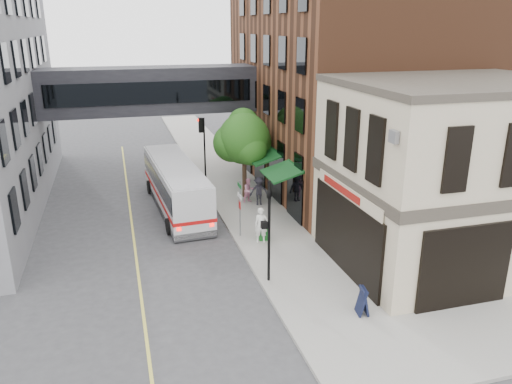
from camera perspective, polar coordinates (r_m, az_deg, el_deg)
ground at (r=20.25m, az=2.06°, el=-13.14°), size 120.00×120.00×0.00m
sidewalk_main at (r=32.99m, az=-2.09°, el=-0.12°), size 4.00×60.00×0.15m
corner_building at (r=24.19m, az=21.33°, el=1.86°), size 10.19×8.12×8.45m
brick_building at (r=35.12m, az=10.41°, el=12.31°), size 13.76×18.00×14.00m
skyway_bridge at (r=34.69m, az=-12.06°, el=11.32°), size 14.00×3.18×3.00m
traffic_signal_near at (r=20.71m, az=1.43°, el=-3.13°), size 0.44×0.22×4.60m
traffic_signal_far at (r=34.62m, az=-6.17°, el=6.29°), size 0.53×0.28×4.50m
street_sign_pole at (r=25.60m, az=-1.86°, el=-1.33°), size 0.08×0.75×3.00m
street_tree at (r=31.27m, az=-1.47°, el=6.14°), size 3.80×3.20×5.60m
lane_marking at (r=28.43m, az=-13.95°, el=-3.97°), size 0.12×40.00×0.01m
bus at (r=30.30m, az=-9.17°, el=0.91°), size 3.03×10.52×2.80m
pedestrian_a at (r=25.15m, az=0.59°, el=-3.82°), size 0.75×0.58×1.82m
pedestrian_b at (r=30.85m, az=-0.83°, el=0.20°), size 0.89×0.79×1.53m
pedestrian_c at (r=30.34m, az=0.36°, el=0.12°), size 1.24×0.85×1.77m
newspaper_box at (r=25.60m, az=0.84°, el=-4.54°), size 0.50×0.46×0.88m
sandwich_board at (r=19.78m, az=12.10°, el=-12.08°), size 0.48×0.66×1.09m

